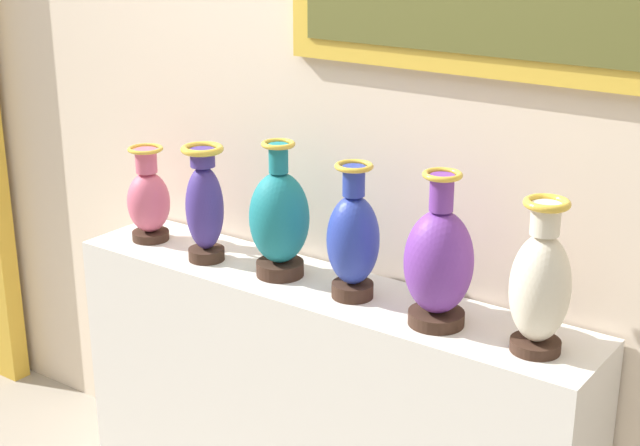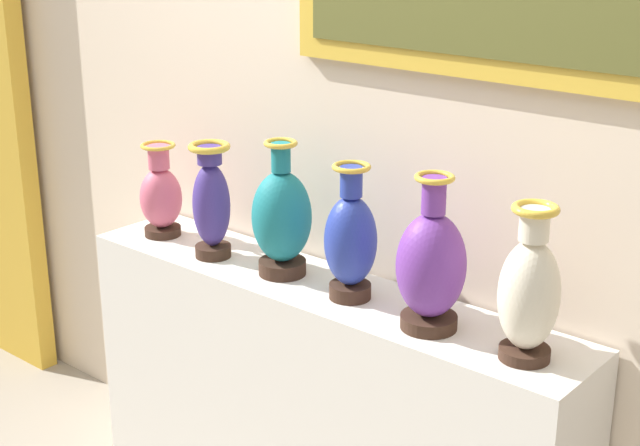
{
  "view_description": "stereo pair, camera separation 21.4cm",
  "coord_description": "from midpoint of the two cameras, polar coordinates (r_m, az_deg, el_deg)",
  "views": [
    {
      "loc": [
        1.54,
        -2.14,
        2.01
      ],
      "look_at": [
        0.0,
        0.0,
        1.1
      ],
      "focal_mm": 53.16,
      "sensor_mm": 36.0,
      "label": 1
    },
    {
      "loc": [
        1.71,
        -2.01,
        2.01
      ],
      "look_at": [
        0.0,
        0.0,
        1.1
      ],
      "focal_mm": 53.16,
      "sensor_mm": 36.0,
      "label": 2
    }
  ],
  "objects": [
    {
      "name": "display_shelf",
      "position": [
        3.06,
        2.04,
        -11.54
      ],
      "size": [
        1.75,
        0.34,
        0.9
      ],
      "primitive_type": "cube",
      "color": "silver",
      "rests_on": "ground_plane"
    },
    {
      "name": "back_wall",
      "position": [
        2.89,
        5.22,
        5.33
      ],
      "size": [
        4.4,
        0.14,
        2.61
      ],
      "color": "beige",
      "rests_on": "ground_plane"
    },
    {
      "name": "curtain_gold",
      "position": [
        4.23,
        -17.28,
        5.26
      ],
      "size": [
        0.37,
        0.08,
        2.12
      ],
      "primitive_type": "cube",
      "color": "gold",
      "rests_on": "ground_plane"
    },
    {
      "name": "vase_rose",
      "position": [
        3.26,
        -7.72,
        1.6
      ],
      "size": [
        0.14,
        0.14,
        0.33
      ],
      "color": "#382319",
      "rests_on": "display_shelf"
    },
    {
      "name": "vase_indigo",
      "position": [
        3.03,
        -4.56,
        1.22
      ],
      "size": [
        0.13,
        0.13,
        0.38
      ],
      "color": "#382319",
      "rests_on": "display_shelf"
    },
    {
      "name": "vase_teal",
      "position": [
        2.88,
        -0.2,
        0.24
      ],
      "size": [
        0.18,
        0.18,
        0.42
      ],
      "color": "#382319",
      "rests_on": "display_shelf"
    },
    {
      "name": "vase_cobalt",
      "position": [
        2.71,
        4.11,
        -1.1
      ],
      "size": [
        0.15,
        0.15,
        0.4
      ],
      "color": "#382319",
      "rests_on": "display_shelf"
    },
    {
      "name": "vase_violet",
      "position": [
        2.55,
        9.1,
        -2.61
      ],
      "size": [
        0.19,
        0.19,
        0.43
      ],
      "color": "#382319",
      "rests_on": "display_shelf"
    },
    {
      "name": "vase_ivory",
      "position": [
        2.43,
        14.96,
        -4.09
      ],
      "size": [
        0.16,
        0.16,
        0.41
      ],
      "color": "#382319",
      "rests_on": "display_shelf"
    }
  ]
}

